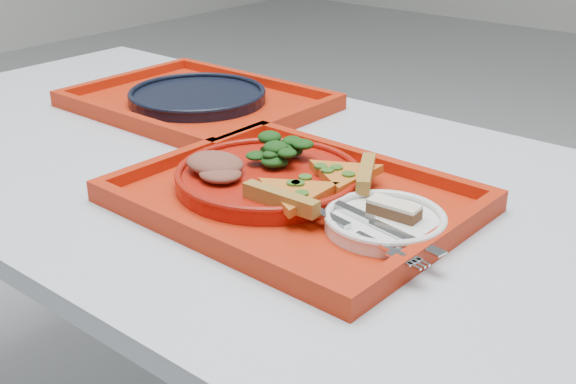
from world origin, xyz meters
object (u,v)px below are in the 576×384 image
at_px(tray_far, 198,105).
at_px(navy_plate, 197,98).
at_px(tray_main, 294,202).
at_px(dinner_plate, 268,179).
at_px(dessert_bar, 394,209).

distance_m(tray_far, navy_plate, 0.01).
distance_m(tray_main, tray_far, 0.48).
bearing_deg(dinner_plate, dessert_bar, 1.17).
distance_m(tray_main, dessert_bar, 0.15).
height_order(navy_plate, dessert_bar, dessert_bar).
distance_m(tray_far, dessert_bar, 0.61).
height_order(tray_main, dessert_bar, dessert_bar).
bearing_deg(dinner_plate, tray_far, 149.74).
relative_size(dinner_plate, dessert_bar, 3.88).
bearing_deg(tray_far, tray_main, -27.93).
relative_size(dinner_plate, navy_plate, 1.00).
xyz_separation_m(tray_main, navy_plate, (-0.42, 0.22, 0.01)).
bearing_deg(dessert_bar, tray_main, -177.87).
bearing_deg(tray_main, tray_far, 153.38).
bearing_deg(dinner_plate, tray_main, -10.30).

